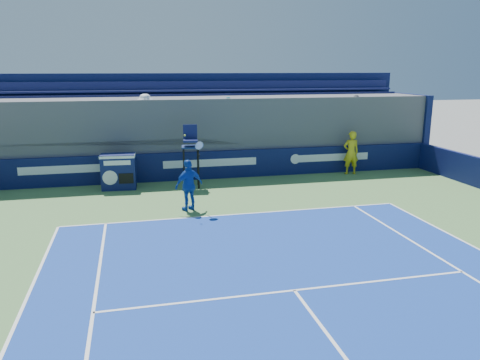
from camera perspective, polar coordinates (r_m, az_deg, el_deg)
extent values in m
imported|color=gold|center=(21.38, 13.37, 3.27)|extent=(0.75, 0.53, 1.93)
cube|color=white|center=(15.18, -0.33, -4.19)|extent=(10.97, 0.07, 0.00)
cube|color=white|center=(10.29, 6.65, -13.21)|extent=(8.23, 0.07, 0.00)
cube|color=#0B1342|center=(20.00, -3.65, 1.82)|extent=(20.40, 0.20, 1.20)
cube|color=white|center=(19.81, -20.99, 1.19)|extent=(3.20, 0.01, 0.32)
cube|color=white|center=(19.87, -3.61, 2.10)|extent=(4.00, 0.01, 0.32)
cube|color=white|center=(21.46, 11.04, 2.72)|extent=(3.60, 0.01, 0.32)
cylinder|color=white|center=(20.83, 6.76, 2.56)|extent=(0.44, 0.01, 0.44)
cube|color=#0E164A|center=(18.83, -14.58, 0.99)|extent=(1.35, 0.79, 1.40)
cube|color=white|center=(18.71, -14.69, 2.87)|extent=(1.37, 0.81, 0.10)
cylinder|color=silver|center=(18.54, -15.57, 0.27)|extent=(0.56, 0.06, 0.56)
cube|color=black|center=(18.50, -13.71, 0.18)|extent=(0.55, 0.06, 0.40)
cube|color=white|center=(18.40, -14.75, 2.03)|extent=(1.00, 0.08, 0.18)
cylinder|color=black|center=(18.32, -6.83, 1.31)|extent=(0.08, 0.08, 1.60)
cylinder|color=black|center=(18.33, -5.08, 1.36)|extent=(0.08, 0.08, 1.60)
cylinder|color=black|center=(18.87, -6.85, 1.67)|extent=(0.08, 0.08, 1.60)
cylinder|color=black|center=(18.88, -5.15, 1.72)|extent=(0.08, 0.08, 1.60)
cube|color=#102051|center=(18.45, -6.04, 4.04)|extent=(0.77, 0.77, 0.06)
cube|color=#151C50|center=(18.31, -6.05, 4.76)|extent=(0.59, 0.50, 0.08)
cube|color=#131848|center=(18.62, -6.10, 5.84)|extent=(0.55, 0.12, 0.60)
imported|color=#1545AD|center=(15.49, -6.24, -0.64)|extent=(1.09, 0.79, 1.72)
cylinder|color=black|center=(15.42, -5.07, 2.48)|extent=(0.08, 0.16, 0.39)
torus|color=#B8B7BC|center=(15.28, -4.99, 4.21)|extent=(0.32, 0.20, 0.29)
cylinder|color=silver|center=(15.28, -4.99, 4.21)|extent=(0.26, 0.16, 0.24)
sphere|color=yellow|center=(15.02, -6.75, 5.43)|extent=(0.07, 0.07, 0.07)
cube|color=#535258|center=(21.67, -4.54, 5.63)|extent=(20.40, 3.60, 3.38)
cube|color=#535258|center=(20.38, -3.95, 4.53)|extent=(20.40, 0.90, 0.55)
cube|color=#151B50|center=(20.21, -3.93, 5.82)|extent=(20.00, 0.45, 0.08)
cube|color=#151B50|center=(20.43, -4.05, 6.47)|extent=(20.00, 0.06, 0.45)
cube|color=#535258|center=(21.18, -4.37, 6.37)|extent=(20.40, 0.90, 0.55)
cube|color=#151B50|center=(21.03, -4.35, 7.62)|extent=(20.00, 0.45, 0.08)
cube|color=#151B50|center=(21.26, -4.47, 8.22)|extent=(20.00, 0.06, 0.45)
cube|color=#535258|center=(22.01, -4.76, 8.07)|extent=(20.40, 0.90, 0.55)
cube|color=#151B50|center=(21.87, -4.75, 9.28)|extent=(20.00, 0.45, 0.08)
cube|color=#151B50|center=(22.10, -4.85, 9.84)|extent=(20.00, 0.06, 0.45)
cube|color=#535258|center=(22.85, -5.13, 9.64)|extent=(20.40, 0.90, 0.55)
cube|color=#151B50|center=(22.73, -5.12, 10.82)|extent=(20.00, 0.45, 0.08)
cube|color=#151B50|center=(22.97, -5.22, 11.34)|extent=(20.00, 0.06, 0.45)
cube|color=#0C1647|center=(23.52, -5.29, 7.48)|extent=(20.80, 0.30, 4.40)
cube|color=#0C1647|center=(25.35, 19.39, 6.07)|extent=(0.30, 3.90, 3.40)
imported|color=silver|center=(19.93, -11.40, 7.62)|extent=(1.30, 0.91, 1.83)
imported|color=teal|center=(20.35, -1.38, 7.75)|extent=(1.05, 0.66, 1.67)
imported|color=black|center=(22.32, 13.80, 7.89)|extent=(0.67, 0.50, 1.68)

